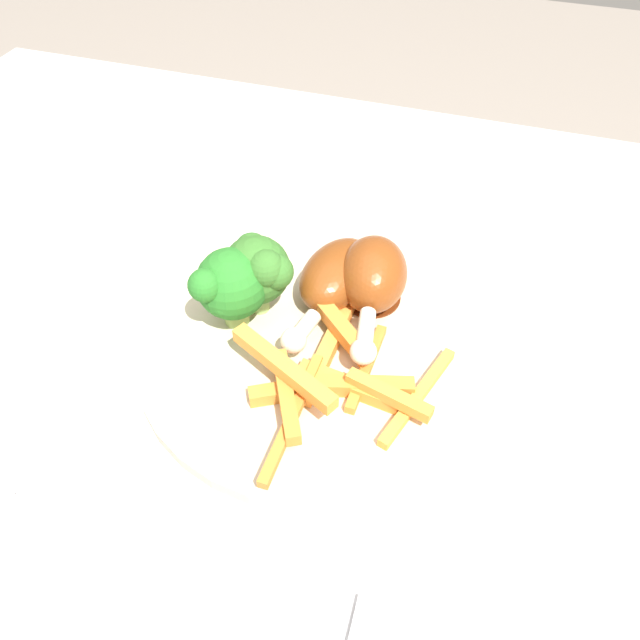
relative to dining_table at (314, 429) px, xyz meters
name	(u,v)px	position (x,y,z in m)	size (l,w,h in m)	color
ground_plane	(317,637)	(0.00, 0.00, -0.62)	(6.00, 6.00, 0.00)	gray
dining_table	(314,429)	(0.00, 0.00, 0.00)	(1.14, 0.81, 0.72)	#B7B7BC
dinner_plate	(320,343)	(0.00, -0.01, 0.11)	(0.27, 0.27, 0.01)	beige
broccoli_floret_front	(230,283)	(0.07, -0.01, 0.15)	(0.05, 0.06, 0.07)	#8CAB55
broccoli_floret_middle	(259,268)	(0.05, -0.03, 0.15)	(0.06, 0.06, 0.07)	#87A95B
carrot_fries_pile	(332,375)	(-0.02, 0.03, 0.12)	(0.15, 0.17, 0.03)	orange
chicken_drumstick_near	(372,278)	(-0.03, -0.06, 0.14)	(0.07, 0.13, 0.05)	#54210B
chicken_drumstick_far	(340,279)	(0.00, -0.06, 0.13)	(0.07, 0.13, 0.04)	#51200A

